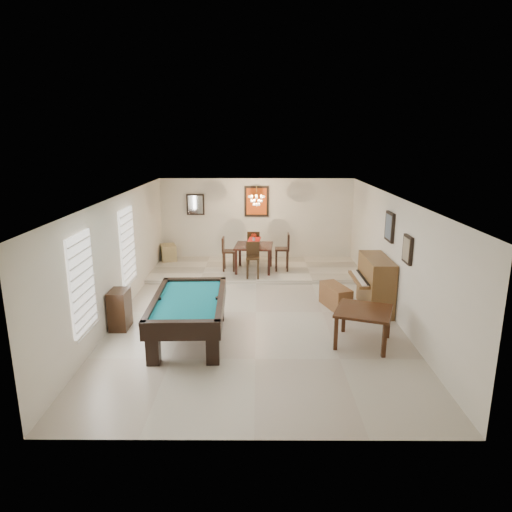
{
  "coord_description": "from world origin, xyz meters",
  "views": [
    {
      "loc": [
        0.05,
        -9.62,
        3.8
      ],
      "look_at": [
        0.0,
        0.6,
        1.15
      ],
      "focal_mm": 32.0,
      "sensor_mm": 36.0,
      "label": 1
    }
  ],
  "objects_px": {
    "pool_table": "(189,319)",
    "dining_chair_west": "(229,254)",
    "dining_table": "(254,256)",
    "corner_bench": "(168,252)",
    "flower_vase": "(254,237)",
    "dining_chair_south": "(253,261)",
    "upright_piano": "(369,284)",
    "chandelier": "(256,197)",
    "square_table": "(363,327)",
    "apothecary_chest": "(120,309)",
    "dining_chair_east": "(282,252)",
    "piano_bench": "(335,297)",
    "dining_chair_north": "(254,247)"
  },
  "relations": [
    {
      "from": "dining_chair_east",
      "to": "chandelier",
      "type": "distance_m",
      "value": 1.72
    },
    {
      "from": "square_table",
      "to": "dining_chair_north",
      "type": "distance_m",
      "value": 5.76
    },
    {
      "from": "flower_vase",
      "to": "dining_chair_west",
      "type": "distance_m",
      "value": 0.86
    },
    {
      "from": "pool_table",
      "to": "square_table",
      "type": "height_order",
      "value": "pool_table"
    },
    {
      "from": "upright_piano",
      "to": "dining_table",
      "type": "height_order",
      "value": "upright_piano"
    },
    {
      "from": "pool_table",
      "to": "dining_chair_west",
      "type": "relative_size",
      "value": 2.55
    },
    {
      "from": "pool_table",
      "to": "dining_chair_south",
      "type": "distance_m",
      "value": 3.86
    },
    {
      "from": "flower_vase",
      "to": "dining_chair_east",
      "type": "height_order",
      "value": "flower_vase"
    },
    {
      "from": "dining_table",
      "to": "dining_chair_south",
      "type": "height_order",
      "value": "dining_chair_south"
    },
    {
      "from": "square_table",
      "to": "dining_chair_north",
      "type": "height_order",
      "value": "dining_chair_north"
    },
    {
      "from": "apothecary_chest",
      "to": "chandelier",
      "type": "xyz_separation_m",
      "value": [
        2.78,
        4.1,
        1.79
      ]
    },
    {
      "from": "apothecary_chest",
      "to": "corner_bench",
      "type": "relative_size",
      "value": 1.5
    },
    {
      "from": "dining_table",
      "to": "corner_bench",
      "type": "distance_m",
      "value": 2.89
    },
    {
      "from": "upright_piano",
      "to": "apothecary_chest",
      "type": "relative_size",
      "value": 1.79
    },
    {
      "from": "apothecary_chest",
      "to": "flower_vase",
      "type": "height_order",
      "value": "flower_vase"
    },
    {
      "from": "square_table",
      "to": "dining_chair_east",
      "type": "xyz_separation_m",
      "value": [
        -1.31,
        4.58,
        0.31
      ]
    },
    {
      "from": "chandelier",
      "to": "piano_bench",
      "type": "bearing_deg",
      "value": -57.79
    },
    {
      "from": "square_table",
      "to": "corner_bench",
      "type": "relative_size",
      "value": 1.83
    },
    {
      "from": "square_table",
      "to": "dining_table",
      "type": "distance_m",
      "value": 5.01
    },
    {
      "from": "dining_chair_north",
      "to": "corner_bench",
      "type": "bearing_deg",
      "value": -6.54
    },
    {
      "from": "dining_chair_north",
      "to": "chandelier",
      "type": "height_order",
      "value": "chandelier"
    },
    {
      "from": "dining_table",
      "to": "dining_chair_west",
      "type": "xyz_separation_m",
      "value": [
        -0.71,
        -0.0,
        0.05
      ]
    },
    {
      "from": "upright_piano",
      "to": "dining_chair_east",
      "type": "relative_size",
      "value": 1.36
    },
    {
      "from": "dining_table",
      "to": "dining_chair_south",
      "type": "bearing_deg",
      "value": -91.8
    },
    {
      "from": "square_table",
      "to": "apothecary_chest",
      "type": "height_order",
      "value": "apothecary_chest"
    },
    {
      "from": "pool_table",
      "to": "upright_piano",
      "type": "bearing_deg",
      "value": 21.28
    },
    {
      "from": "pool_table",
      "to": "piano_bench",
      "type": "relative_size",
      "value": 2.58
    },
    {
      "from": "flower_vase",
      "to": "square_table",
      "type": "bearing_deg",
      "value": -65.17
    },
    {
      "from": "apothecary_chest",
      "to": "flower_vase",
      "type": "distance_m",
      "value": 4.75
    },
    {
      "from": "dining_chair_east",
      "to": "chandelier",
      "type": "relative_size",
      "value": 1.78
    },
    {
      "from": "dining_table",
      "to": "flower_vase",
      "type": "distance_m",
      "value": 0.54
    },
    {
      "from": "dining_chair_south",
      "to": "dining_chair_east",
      "type": "height_order",
      "value": "dining_chair_east"
    },
    {
      "from": "piano_bench",
      "to": "chandelier",
      "type": "height_order",
      "value": "chandelier"
    },
    {
      "from": "dining_chair_north",
      "to": "upright_piano",
      "type": "bearing_deg",
      "value": 127.35
    },
    {
      "from": "dining_table",
      "to": "corner_bench",
      "type": "xyz_separation_m",
      "value": [
        -2.66,
        1.11,
        -0.19
      ]
    },
    {
      "from": "upright_piano",
      "to": "chandelier",
      "type": "relative_size",
      "value": 2.43
    },
    {
      "from": "square_table",
      "to": "piano_bench",
      "type": "relative_size",
      "value": 1.04
    },
    {
      "from": "pool_table",
      "to": "dining_chair_west",
      "type": "bearing_deg",
      "value": 81.57
    },
    {
      "from": "square_table",
      "to": "upright_piano",
      "type": "relative_size",
      "value": 0.68
    },
    {
      "from": "dining_chair_east",
      "to": "piano_bench",
      "type": "bearing_deg",
      "value": 23.0
    },
    {
      "from": "flower_vase",
      "to": "corner_bench",
      "type": "distance_m",
      "value": 2.98
    },
    {
      "from": "square_table",
      "to": "chandelier",
      "type": "height_order",
      "value": "chandelier"
    },
    {
      "from": "dining_chair_west",
      "to": "dining_chair_east",
      "type": "xyz_separation_m",
      "value": [
        1.51,
        0.04,
        0.05
      ]
    },
    {
      "from": "square_table",
      "to": "upright_piano",
      "type": "bearing_deg",
      "value": 73.51
    },
    {
      "from": "chandelier",
      "to": "square_table",
      "type": "bearing_deg",
      "value": -67.1
    },
    {
      "from": "upright_piano",
      "to": "flower_vase",
      "type": "xyz_separation_m",
      "value": [
        -2.64,
        2.72,
        0.48
      ]
    },
    {
      "from": "flower_vase",
      "to": "dining_chair_south",
      "type": "distance_m",
      "value": 0.86
    },
    {
      "from": "dining_chair_north",
      "to": "dining_chair_west",
      "type": "bearing_deg",
      "value": 49.49
    },
    {
      "from": "square_table",
      "to": "dining_chair_south",
      "type": "xyz_separation_m",
      "value": [
        -2.13,
        3.84,
        0.26
      ]
    },
    {
      "from": "dining_chair_east",
      "to": "upright_piano",
      "type": "bearing_deg",
      "value": 34.4
    }
  ]
}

